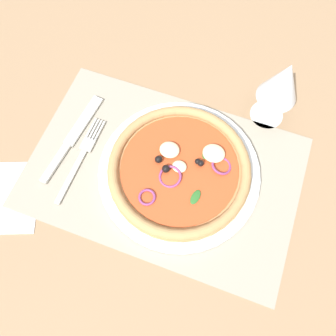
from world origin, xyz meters
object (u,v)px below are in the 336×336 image
(plate, at_px, (179,172))
(knife, at_px, (73,137))
(wine_glass, at_px, (282,84))
(fork, at_px, (82,155))
(pizza, at_px, (180,169))

(plate, xyz_separation_m, knife, (-0.21, -0.00, -0.00))
(plate, relative_size, wine_glass, 1.95)
(fork, distance_m, knife, 0.04)
(knife, bearing_deg, pizza, -84.22)
(plate, relative_size, fork, 1.62)
(pizza, bearing_deg, knife, -179.83)
(fork, xyz_separation_m, wine_glass, (0.30, 0.21, 0.09))
(plate, height_order, wine_glass, wine_glass)
(pizza, relative_size, fork, 1.41)
(knife, relative_size, wine_glass, 1.35)
(pizza, height_order, wine_glass, wine_glass)
(fork, bearing_deg, wine_glass, -54.89)
(knife, xyz_separation_m, wine_glass, (0.33, 0.18, 0.09))
(fork, distance_m, wine_glass, 0.38)
(pizza, bearing_deg, fork, -170.93)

